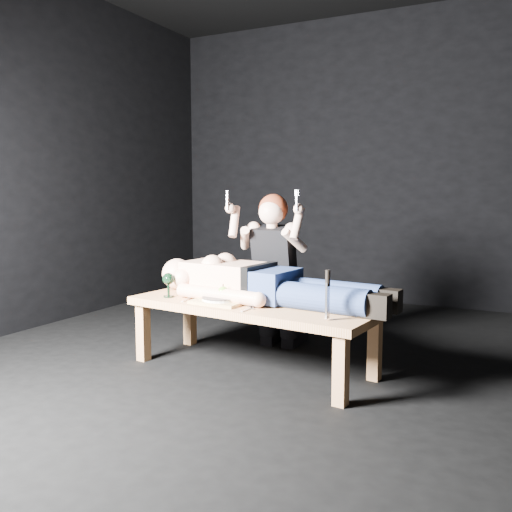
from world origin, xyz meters
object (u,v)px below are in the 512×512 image
lying_man (267,279)px  carving_knife (328,295)px  table (253,336)px  kneeling_woman (278,270)px  goblet (168,285)px  serving_tray (220,302)px

lying_man → carving_knife: (0.54, -0.34, -0.00)m
table → lying_man: lying_man is taller
table → carving_knife: size_ratio=5.81×
kneeling_woman → carving_knife: (0.68, -0.81, 0.00)m
lying_man → goblet: bearing=-158.1°
kneeling_woman → serving_tray: kneeling_woman is taller
table → serving_tray: bearing=-140.5°
table → kneeling_woman: size_ratio=1.40×
serving_tray → goblet: bearing=177.1°
carving_knife → kneeling_woman: bearing=136.5°
serving_tray → carving_knife: bearing=-9.9°
table → lying_man: 0.39m
kneeling_woman → serving_tray: bearing=-101.4°
lying_man → kneeling_woman: (-0.14, 0.47, -0.00)m
goblet → carving_knife: carving_knife is taller
goblet → carving_knife: size_ratio=0.59×
goblet → kneeling_woman: bearing=51.2°
lying_man → serving_tray: 0.35m
table → goblet: (-0.60, -0.09, 0.31)m
table → goblet: size_ratio=9.87×
table → goblet: goblet is taller
kneeling_woman → goblet: size_ratio=7.06×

